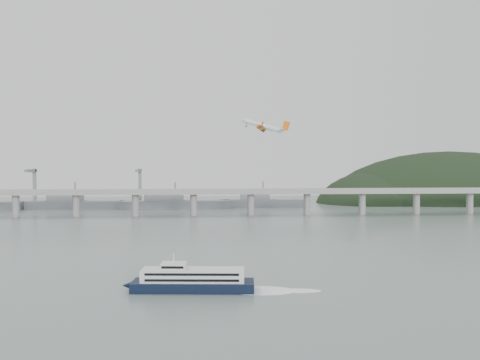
{
  "coord_description": "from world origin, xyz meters",
  "views": [
    {
      "loc": [
        -19.05,
        -207.29,
        45.19
      ],
      "look_at": [
        0.0,
        55.0,
        36.0
      ],
      "focal_mm": 35.0,
      "sensor_mm": 36.0,
      "label": 1
    }
  ],
  "objects": [
    {
      "name": "bridge",
      "position": [
        -1.15,
        200.0,
        17.65
      ],
      "size": [
        800.0,
        22.0,
        23.9
      ],
      "color": "gray",
      "rests_on": "ground"
    },
    {
      "name": "airliner",
      "position": [
        19.53,
        102.66,
        70.1
      ],
      "size": [
        33.29,
        30.93,
        12.31
      ],
      "rotation": [
        0.05,
        -0.29,
        2.82
      ],
      "color": "white",
      "rests_on": "ground"
    },
    {
      "name": "distant_fleet",
      "position": [
        -155.36,
        265.08,
        6.22
      ],
      "size": [
        453.0,
        60.9,
        40.0
      ],
      "color": "slate",
      "rests_on": "ground"
    },
    {
      "name": "headland",
      "position": [
        285.18,
        331.75,
        -19.34
      ],
      "size": [
        365.0,
        155.0,
        156.0
      ],
      "color": "black",
      "rests_on": "ground"
    },
    {
      "name": "ferry",
      "position": [
        -23.75,
        -41.55,
        3.65
      ],
      "size": [
        71.4,
        16.37,
        13.46
      ],
      "rotation": [
        0.0,
        0.0,
        -0.09
      ],
      "color": "black",
      "rests_on": "ground"
    },
    {
      "name": "ground",
      "position": [
        0.0,
        0.0,
        0.0
      ],
      "size": [
        900.0,
        900.0,
        0.0
      ],
      "primitive_type": "plane",
      "color": "slate",
      "rests_on": "ground"
    }
  ]
}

